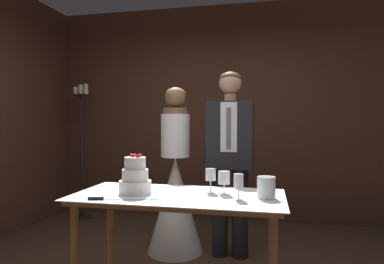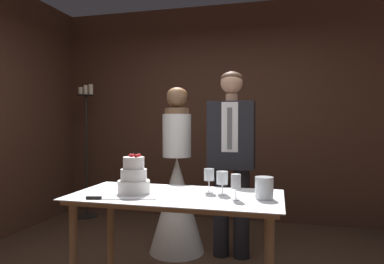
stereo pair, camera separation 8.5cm
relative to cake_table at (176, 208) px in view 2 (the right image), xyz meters
name	(u,v)px [view 2 (the right image)]	position (x,y,z in m)	size (l,w,h in m)	color
wall_back	(221,112)	(-0.04, 2.22, 0.73)	(4.61, 0.12, 2.81)	#472B1E
cake_table	(176,208)	(0.00, 0.00, 0.00)	(1.47, 0.71, 0.76)	brown
tiered_cake	(134,178)	(-0.31, -0.03, 0.20)	(0.23, 0.23, 0.28)	white
cake_knife	(108,198)	(-0.39, -0.26, 0.10)	(0.45, 0.13, 0.02)	silver
wine_glass_near	(236,182)	(0.43, -0.07, 0.21)	(0.06, 0.06, 0.17)	silver
wine_glass_middle	(222,178)	(0.31, 0.08, 0.21)	(0.08, 0.08, 0.16)	silver
wine_glass_far	(209,176)	(0.21, 0.12, 0.21)	(0.07, 0.07, 0.17)	silver
hurricane_candle	(264,188)	(0.60, 0.01, 0.16)	(0.12, 0.12, 0.14)	silver
bride	(177,192)	(-0.27, 0.91, -0.08)	(0.54, 0.54, 1.61)	white
groom	(231,153)	(0.27, 0.91, 0.32)	(0.43, 0.25, 1.75)	black
candle_stand	(86,150)	(-1.80, 1.81, 0.23)	(0.28, 0.28, 1.78)	black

